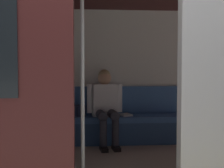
# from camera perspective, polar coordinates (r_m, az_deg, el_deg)

# --- Properties ---
(train_car) EXTENTS (6.40, 2.71, 2.26)m
(train_car) POSITION_cam_1_polar(r_m,az_deg,el_deg) (3.60, -0.26, 7.94)
(train_car) COLOR silver
(train_car) RESTS_ON ground_plane
(bench_seat) EXTENTS (2.48, 0.44, 0.43)m
(bench_seat) POSITION_cam_1_polar(r_m,az_deg,el_deg) (4.68, -0.56, -7.40)
(bench_seat) COLOR #38609E
(bench_seat) RESTS_ON ground_plane
(person_seated) EXTENTS (0.55, 0.71, 1.16)m
(person_seated) POSITION_cam_1_polar(r_m,az_deg,el_deg) (4.58, -1.27, -3.52)
(person_seated) COLOR silver
(person_seated) RESTS_ON ground_plane
(handbag) EXTENTS (0.26, 0.15, 0.17)m
(handbag) POSITION_cam_1_polar(r_m,az_deg,el_deg) (4.70, -6.65, -5.08)
(handbag) COLOR #262D4C
(handbag) RESTS_ON bench_seat
(book) EXTENTS (0.21, 0.26, 0.03)m
(book) POSITION_cam_1_polar(r_m,az_deg,el_deg) (4.71, 2.63, -5.91)
(book) COLOR silver
(book) RESTS_ON bench_seat
(grab_pole_door) EXTENTS (0.04, 0.04, 2.12)m
(grab_pole_door) POSITION_cam_1_polar(r_m,az_deg,el_deg) (2.76, -5.69, 0.59)
(grab_pole_door) COLOR silver
(grab_pole_door) RESTS_ON ground_plane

